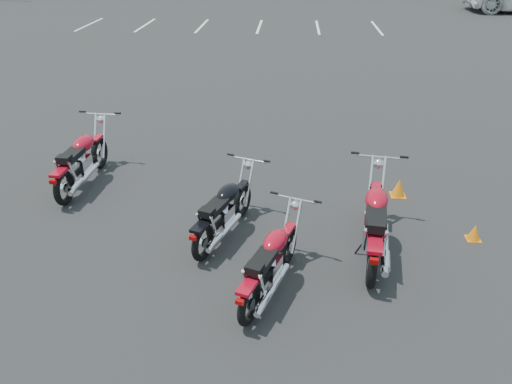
# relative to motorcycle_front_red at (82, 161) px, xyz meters

# --- Properties ---
(ground) EXTENTS (120.00, 120.00, 0.00)m
(ground) POSITION_rel_motorcycle_front_red_xyz_m (3.29, -1.90, -0.52)
(ground) COLOR black
(ground) RESTS_ON ground
(motorcycle_front_red) EXTENTS (0.90, 2.33, 1.14)m
(motorcycle_front_red) POSITION_rel_motorcycle_front_red_xyz_m (0.00, 0.00, 0.00)
(motorcycle_front_red) COLOR black
(motorcycle_front_red) RESTS_ON ground
(motorcycle_second_black) EXTENTS (1.11, 2.06, 1.02)m
(motorcycle_second_black) POSITION_rel_motorcycle_front_red_xyz_m (3.00, -1.66, -0.05)
(motorcycle_second_black) COLOR black
(motorcycle_second_black) RESTS_ON ground
(motorcycle_third_red) EXTENTS (1.10, 2.04, 1.01)m
(motorcycle_third_red) POSITION_rel_motorcycle_front_red_xyz_m (3.81, -3.01, -0.06)
(motorcycle_third_red) COLOR black
(motorcycle_third_red) RESTS_ON ground
(motorcycle_rear_red) EXTENTS (0.94, 2.43, 1.19)m
(motorcycle_rear_red) POSITION_rel_motorcycle_front_red_xyz_m (5.37, -1.96, 0.02)
(motorcycle_rear_red) COLOR black
(motorcycle_rear_red) RESTS_ON ground
(training_cone_near) EXTENTS (0.28, 0.28, 0.34)m
(training_cone_near) POSITION_rel_motorcycle_front_red_xyz_m (6.12, -0.03, -0.35)
(training_cone_near) COLOR orange
(training_cone_near) RESTS_ON ground
(training_cone_far) EXTENTS (0.23, 0.23, 0.27)m
(training_cone_far) POSITION_rel_motorcycle_front_red_xyz_m (7.08, -1.47, -0.38)
(training_cone_far) COLOR orange
(training_cone_far) RESTS_ON ground
(parking_line_stripes) EXTENTS (15.12, 4.00, 0.01)m
(parking_line_stripes) POSITION_rel_motorcycle_front_red_xyz_m (0.79, 18.10, -0.52)
(parking_line_stripes) COLOR silver
(parking_line_stripes) RESTS_ON ground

